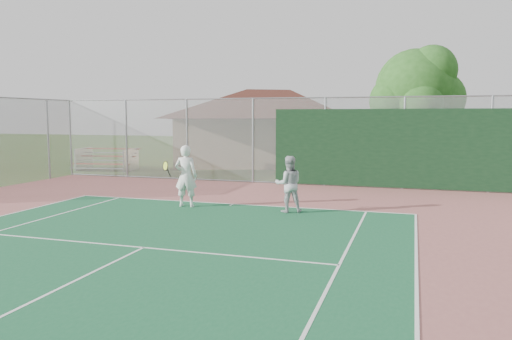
{
  "coord_description": "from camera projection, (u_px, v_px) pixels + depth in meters",
  "views": [
    {
      "loc": [
        5.36,
        -2.67,
        2.78
      ],
      "look_at": [
        1.07,
        10.87,
        1.24
      ],
      "focal_mm": 35.0,
      "sensor_mm": 36.0,
      "label": 1
    }
  ],
  "objects": [
    {
      "name": "back_fence",
      "position": [
        327.0,
        144.0,
        19.72
      ],
      "size": [
        20.08,
        0.11,
        3.53
      ],
      "color": "gray",
      "rests_on": "ground"
    },
    {
      "name": "bleachers",
      "position": [
        106.0,
        159.0,
        25.74
      ],
      "size": [
        3.15,
        2.06,
        1.11
      ],
      "rotation": [
        0.0,
        0.0,
        0.14
      ],
      "color": "#9A3523",
      "rests_on": "ground"
    },
    {
      "name": "clubhouse",
      "position": [
        272.0,
        120.0,
        29.19
      ],
      "size": [
        13.61,
        11.22,
        5.05
      ],
      "rotation": [
        0.0,
        0.0,
        0.34
      ],
      "color": "tan",
      "rests_on": "ground"
    },
    {
      "name": "player_white_front",
      "position": [
        186.0,
        176.0,
        15.17
      ],
      "size": [
        1.07,
        0.7,
        1.89
      ],
      "rotation": [
        0.0,
        0.0,
        3.27
      ],
      "color": "white",
      "rests_on": "ground"
    },
    {
      "name": "tree",
      "position": [
        417.0,
        91.0,
        22.72
      ],
      "size": [
        4.25,
        4.03,
        5.93
      ],
      "color": "#3C2515",
      "rests_on": "ground"
    },
    {
      "name": "player_grey_back",
      "position": [
        289.0,
        185.0,
        14.31
      ],
      "size": [
        0.96,
        0.86,
        1.63
      ],
      "rotation": [
        0.0,
        0.0,
        3.52
      ],
      "color": "#B1B4B7",
      "rests_on": "ground"
    }
  ]
}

